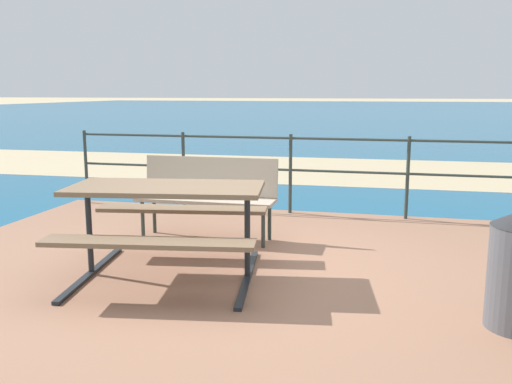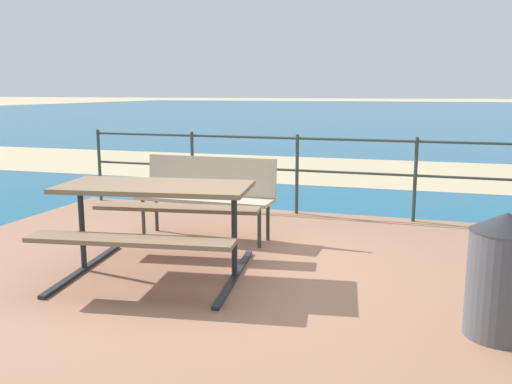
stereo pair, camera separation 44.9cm
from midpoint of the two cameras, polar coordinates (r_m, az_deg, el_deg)
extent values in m
plane|color=tan|center=(5.00, -3.99, -8.80)|extent=(240.00, 240.00, 0.00)
cube|color=#996B51|center=(4.99, -4.00, -8.48)|extent=(6.40, 5.20, 0.06)
cube|color=#145B84|center=(44.56, 11.63, 8.08)|extent=(90.00, 90.00, 0.01)
cube|color=tan|center=(11.69, 6.23, 2.28)|extent=(54.05, 4.78, 0.01)
cube|color=#7A6047|center=(4.74, -11.96, 0.39)|extent=(1.71, 0.98, 0.04)
cube|color=#7A6047|center=(4.25, -14.11, -5.13)|extent=(1.63, 0.50, 0.04)
cube|color=#7A6047|center=(5.36, -10.01, -1.78)|extent=(1.63, 0.50, 0.04)
cylinder|color=#1E2328|center=(5.06, -19.28, -3.86)|extent=(0.06, 0.06, 0.78)
cube|color=#1E2328|center=(5.16, -19.03, -7.89)|extent=(0.27, 1.44, 0.03)
cylinder|color=#1E2328|center=(4.67, -3.66, -4.43)|extent=(0.06, 0.06, 0.78)
cube|color=#1E2328|center=(4.78, -3.61, -8.77)|extent=(0.27, 1.44, 0.03)
cube|color=tan|center=(5.93, -7.39, -0.82)|extent=(1.49, 0.41, 0.04)
cube|color=tan|center=(6.05, -6.82, 1.63)|extent=(1.49, 0.08, 0.42)
cylinder|color=#2D3833|center=(6.11, -13.69, -2.80)|extent=(0.04, 0.04, 0.44)
cylinder|color=#2D3833|center=(6.37, -12.45, -2.21)|extent=(0.04, 0.04, 0.44)
cylinder|color=#2D3833|center=(5.63, -1.54, -3.62)|extent=(0.04, 0.04, 0.44)
cylinder|color=#2D3833|center=(5.91, -0.77, -2.94)|extent=(0.04, 0.04, 0.44)
cylinder|color=#2D3833|center=(8.29, -18.63, 2.47)|extent=(0.04, 0.04, 1.04)
cylinder|color=#2D3833|center=(7.62, -9.16, 2.22)|extent=(0.04, 0.04, 1.04)
cylinder|color=#2D3833|center=(7.19, 1.78, 1.87)|extent=(0.04, 0.04, 1.04)
cylinder|color=#2D3833|center=(7.05, 13.62, 1.41)|extent=(0.04, 0.04, 1.04)
cylinder|color=#2D3833|center=(7.13, 1.80, 5.57)|extent=(5.90, 0.03, 0.03)
cylinder|color=#2D3833|center=(7.18, 1.79, 2.28)|extent=(5.90, 0.03, 0.03)
camera|label=1|loc=(0.22, -92.11, -0.39)|focal=38.77mm
camera|label=2|loc=(0.22, 87.89, 0.39)|focal=38.77mm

